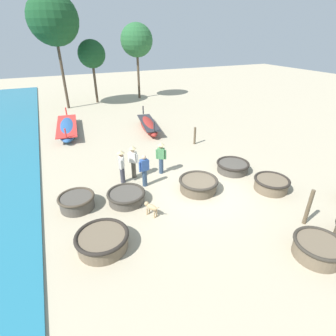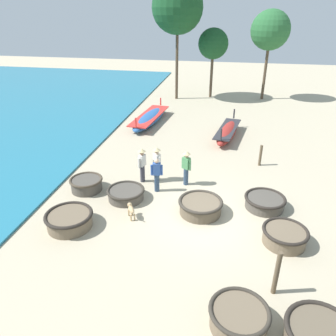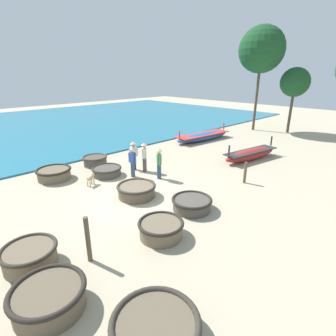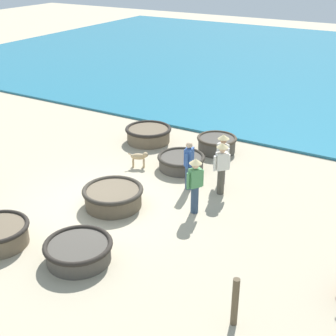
{
  "view_description": "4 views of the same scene",
  "coord_description": "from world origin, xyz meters",
  "px_view_note": "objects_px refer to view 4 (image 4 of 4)",
  "views": [
    {
      "loc": [
        -5.47,
        -8.43,
        6.44
      ],
      "look_at": [
        -1.12,
        1.24,
        0.9
      ],
      "focal_mm": 28.0,
      "sensor_mm": 36.0,
      "label": 1
    },
    {
      "loc": [
        0.72,
        -10.74,
        7.43
      ],
      "look_at": [
        -1.66,
        1.75,
        1.12
      ],
      "focal_mm": 35.0,
      "sensor_mm": 36.0,
      "label": 2
    },
    {
      "loc": [
        8.65,
        -6.24,
        5.26
      ],
      "look_at": [
        -0.4,
        2.57,
        0.7
      ],
      "focal_mm": 28.0,
      "sensor_mm": 36.0,
      "label": 3
    },
    {
      "loc": [
        9.34,
        7.7,
        6.86
      ],
      "look_at": [
        -1.01,
        1.54,
        1.15
      ],
      "focal_mm": 50.0,
      "sensor_mm": 36.0,
      "label": 4
    }
  ],
  "objects_px": {
    "fisherman_crouching": "(189,164)",
    "coracle_front_right": "(217,144)",
    "coracle_tilted": "(78,251)",
    "coracle_upturned": "(181,161)",
    "fisherman_standing_left": "(222,165)",
    "coracle_nearest": "(113,196)",
    "mooring_post_mid_beach": "(235,302)",
    "coracle_front_left": "(148,134)",
    "fisherman_by_coracle": "(195,182)",
    "fisherman_hauling": "(223,156)",
    "dog": "(140,157)"
  },
  "relations": [
    {
      "from": "fisherman_crouching",
      "to": "coracle_front_right",
      "type": "bearing_deg",
      "value": -170.71
    },
    {
      "from": "coracle_tilted",
      "to": "fisherman_crouching",
      "type": "distance_m",
      "value": 4.67
    },
    {
      "from": "coracle_upturned",
      "to": "fisherman_standing_left",
      "type": "relative_size",
      "value": 0.97
    },
    {
      "from": "coracle_nearest",
      "to": "fisherman_standing_left",
      "type": "distance_m",
      "value": 3.35
    },
    {
      "from": "coracle_tilted",
      "to": "mooring_post_mid_beach",
      "type": "xyz_separation_m",
      "value": [
        0.04,
        4.05,
        0.28
      ]
    },
    {
      "from": "coracle_tilted",
      "to": "coracle_front_left",
      "type": "relative_size",
      "value": 0.94
    },
    {
      "from": "fisherman_by_coracle",
      "to": "coracle_tilted",
      "type": "bearing_deg",
      "value": -21.17
    },
    {
      "from": "fisherman_hauling",
      "to": "mooring_post_mid_beach",
      "type": "xyz_separation_m",
      "value": [
        5.5,
        2.82,
        -0.4
      ]
    },
    {
      "from": "coracle_upturned",
      "to": "coracle_front_right",
      "type": "bearing_deg",
      "value": 168.34
    },
    {
      "from": "fisherman_standing_left",
      "to": "mooring_post_mid_beach",
      "type": "xyz_separation_m",
      "value": [
        4.87,
        2.56,
        -0.4
      ]
    },
    {
      "from": "fisherman_standing_left",
      "to": "coracle_front_right",
      "type": "bearing_deg",
      "value": -152.58
    },
    {
      "from": "fisherman_hauling",
      "to": "fisherman_standing_left",
      "type": "height_order",
      "value": "same"
    },
    {
      "from": "fisherman_by_coracle",
      "to": "mooring_post_mid_beach",
      "type": "distance_m",
      "value": 4.43
    },
    {
      "from": "fisherman_hauling",
      "to": "coracle_front_left",
      "type": "bearing_deg",
      "value": -114.36
    },
    {
      "from": "coracle_front_left",
      "to": "fisherman_crouching",
      "type": "relative_size",
      "value": 1.13
    },
    {
      "from": "coracle_front_right",
      "to": "fisherman_hauling",
      "type": "xyz_separation_m",
      "value": [
        2.26,
        1.24,
        0.65
      ]
    },
    {
      "from": "fisherman_by_coracle",
      "to": "coracle_upturned",
      "type": "bearing_deg",
      "value": -143.27
    },
    {
      "from": "coracle_tilted",
      "to": "coracle_upturned",
      "type": "height_order",
      "value": "coracle_tilted"
    },
    {
      "from": "coracle_upturned",
      "to": "fisherman_hauling",
      "type": "height_order",
      "value": "fisherman_hauling"
    },
    {
      "from": "coracle_front_right",
      "to": "coracle_upturned",
      "type": "bearing_deg",
      "value": -11.66
    },
    {
      "from": "coracle_nearest",
      "to": "fisherman_hauling",
      "type": "height_order",
      "value": "fisherman_hauling"
    },
    {
      "from": "coracle_tilted",
      "to": "coracle_front_right",
      "type": "height_order",
      "value": "coracle_front_right"
    },
    {
      "from": "coracle_front_right",
      "to": "fisherman_standing_left",
      "type": "distance_m",
      "value": 3.33
    },
    {
      "from": "coracle_upturned",
      "to": "fisherman_by_coracle",
      "type": "relative_size",
      "value": 0.97
    },
    {
      "from": "coracle_nearest",
      "to": "coracle_front_left",
      "type": "bearing_deg",
      "value": -158.77
    },
    {
      "from": "coracle_tilted",
      "to": "coracle_upturned",
      "type": "xyz_separation_m",
      "value": [
        -5.77,
        -0.42,
        -0.01
      ]
    },
    {
      "from": "coracle_front_right",
      "to": "dog",
      "type": "xyz_separation_m",
      "value": [
        2.57,
        -1.69,
        0.06
      ]
    },
    {
      "from": "fisherman_hauling",
      "to": "dog",
      "type": "xyz_separation_m",
      "value": [
        0.31,
        -2.93,
        -0.59
      ]
    },
    {
      "from": "coracle_front_left",
      "to": "fisherman_crouching",
      "type": "height_order",
      "value": "fisherman_crouching"
    },
    {
      "from": "coracle_front_left",
      "to": "dog",
      "type": "xyz_separation_m",
      "value": [
        2.09,
        0.99,
        0.05
      ]
    },
    {
      "from": "coracle_front_right",
      "to": "fisherman_standing_left",
      "type": "bearing_deg",
      "value": 27.42
    },
    {
      "from": "coracle_front_left",
      "to": "fisherman_crouching",
      "type": "xyz_separation_m",
      "value": [
        2.63,
        3.19,
        0.52
      ]
    },
    {
      "from": "fisherman_hauling",
      "to": "mooring_post_mid_beach",
      "type": "distance_m",
      "value": 6.2
    },
    {
      "from": "coracle_upturned",
      "to": "fisherman_crouching",
      "type": "bearing_deg",
      "value": 38.31
    },
    {
      "from": "fisherman_crouching",
      "to": "fisherman_standing_left",
      "type": "height_order",
      "value": "fisherman_standing_left"
    },
    {
      "from": "fisherman_standing_left",
      "to": "fisherman_by_coracle",
      "type": "bearing_deg",
      "value": -6.64
    },
    {
      "from": "coracle_front_left",
      "to": "coracle_upturned",
      "type": "bearing_deg",
      "value": 57.14
    },
    {
      "from": "coracle_upturned",
      "to": "fisherman_crouching",
      "type": "relative_size",
      "value": 1.03
    },
    {
      "from": "fisherman_by_coracle",
      "to": "mooring_post_mid_beach",
      "type": "relative_size",
      "value": 1.5
    },
    {
      "from": "fisherman_standing_left",
      "to": "fisherman_by_coracle",
      "type": "height_order",
      "value": "same"
    },
    {
      "from": "fisherman_standing_left",
      "to": "coracle_upturned",
      "type": "bearing_deg",
      "value": -116.31
    },
    {
      "from": "coracle_nearest",
      "to": "fisherman_standing_left",
      "type": "xyz_separation_m",
      "value": [
        -2.28,
        2.36,
        0.64
      ]
    },
    {
      "from": "fisherman_crouching",
      "to": "fisherman_by_coracle",
      "type": "distance_m",
      "value": 1.45
    },
    {
      "from": "coracle_front_left",
      "to": "fisherman_by_coracle",
      "type": "height_order",
      "value": "fisherman_by_coracle"
    },
    {
      "from": "coracle_front_right",
      "to": "coracle_nearest",
      "type": "bearing_deg",
      "value": -9.39
    },
    {
      "from": "coracle_front_right",
      "to": "fisherman_crouching",
      "type": "distance_m",
      "value": 3.19
    },
    {
      "from": "coracle_front_left",
      "to": "fisherman_hauling",
      "type": "relative_size",
      "value": 1.07
    },
    {
      "from": "coracle_nearest",
      "to": "coracle_upturned",
      "type": "xyz_separation_m",
      "value": [
        -3.23,
        0.45,
        -0.05
      ]
    },
    {
      "from": "coracle_upturned",
      "to": "dog",
      "type": "relative_size",
      "value": 2.65
    },
    {
      "from": "coracle_nearest",
      "to": "fisherman_crouching",
      "type": "height_order",
      "value": "fisherman_crouching"
    }
  ]
}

